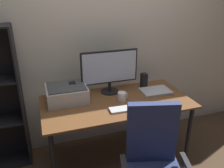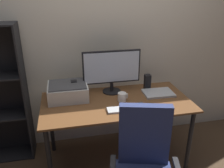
{
  "view_description": "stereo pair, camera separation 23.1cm",
  "coord_description": "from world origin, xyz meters",
  "px_view_note": "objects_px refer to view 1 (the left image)",
  "views": [
    {
      "loc": [
        -0.72,
        -2.0,
        1.82
      ],
      "look_at": [
        -0.04,
        0.02,
        0.92
      ],
      "focal_mm": 37.34,
      "sensor_mm": 36.0,
      "label": 1
    },
    {
      "loc": [
        -0.49,
        -2.06,
        1.82
      ],
      "look_at": [
        -0.04,
        0.02,
        0.92
      ],
      "focal_mm": 37.34,
      "sensor_mm": 36.0,
      "label": 2
    }
  ],
  "objects_px": {
    "keyboard": "(125,109)",
    "speaker_left": "(73,90)",
    "speaker_right": "(144,81)",
    "printer": "(67,93)",
    "desk": "(117,108)",
    "mouse": "(143,104)",
    "coffee_mug": "(122,96)",
    "monitor": "(110,69)",
    "laptop": "(156,91)"
  },
  "relations": [
    {
      "from": "desk",
      "to": "mouse",
      "type": "distance_m",
      "value": 0.29
    },
    {
      "from": "mouse",
      "to": "speaker_right",
      "type": "relative_size",
      "value": 0.56
    },
    {
      "from": "monitor",
      "to": "printer",
      "type": "distance_m",
      "value": 0.52
    },
    {
      "from": "monitor",
      "to": "speaker_right",
      "type": "distance_m",
      "value": 0.45
    },
    {
      "from": "desk",
      "to": "printer",
      "type": "distance_m",
      "value": 0.53
    },
    {
      "from": "mouse",
      "to": "printer",
      "type": "height_order",
      "value": "printer"
    },
    {
      "from": "coffee_mug",
      "to": "speaker_right",
      "type": "xyz_separation_m",
      "value": [
        0.35,
        0.23,
        0.04
      ]
    },
    {
      "from": "speaker_left",
      "to": "printer",
      "type": "bearing_deg",
      "value": -144.06
    },
    {
      "from": "speaker_right",
      "to": "printer",
      "type": "height_order",
      "value": "speaker_right"
    },
    {
      "from": "mouse",
      "to": "printer",
      "type": "relative_size",
      "value": 0.24
    },
    {
      "from": "desk",
      "to": "speaker_left",
      "type": "xyz_separation_m",
      "value": [
        -0.41,
        0.23,
        0.17
      ]
    },
    {
      "from": "mouse",
      "to": "laptop",
      "type": "bearing_deg",
      "value": 26.02
    },
    {
      "from": "keyboard",
      "to": "coffee_mug",
      "type": "bearing_deg",
      "value": 78.99
    },
    {
      "from": "coffee_mug",
      "to": "printer",
      "type": "bearing_deg",
      "value": 161.66
    },
    {
      "from": "coffee_mug",
      "to": "laptop",
      "type": "height_order",
      "value": "coffee_mug"
    },
    {
      "from": "keyboard",
      "to": "laptop",
      "type": "bearing_deg",
      "value": 31.87
    },
    {
      "from": "monitor",
      "to": "coffee_mug",
      "type": "bearing_deg",
      "value": -76.52
    },
    {
      "from": "desk",
      "to": "laptop",
      "type": "distance_m",
      "value": 0.5
    },
    {
      "from": "desk",
      "to": "printer",
      "type": "xyz_separation_m",
      "value": [
        -0.48,
        0.18,
        0.16
      ]
    },
    {
      "from": "speaker_left",
      "to": "printer",
      "type": "height_order",
      "value": "speaker_left"
    },
    {
      "from": "printer",
      "to": "monitor",
      "type": "bearing_deg",
      "value": 6.91
    },
    {
      "from": "monitor",
      "to": "printer",
      "type": "bearing_deg",
      "value": -173.09
    },
    {
      "from": "speaker_right",
      "to": "keyboard",
      "type": "bearing_deg",
      "value": -133.35
    },
    {
      "from": "mouse",
      "to": "laptop",
      "type": "xyz_separation_m",
      "value": [
        0.27,
        0.25,
        -0.01
      ]
    },
    {
      "from": "monitor",
      "to": "laptop",
      "type": "relative_size",
      "value": 1.94
    },
    {
      "from": "mouse",
      "to": "speaker_right",
      "type": "height_order",
      "value": "speaker_right"
    },
    {
      "from": "monitor",
      "to": "coffee_mug",
      "type": "relative_size",
      "value": 6.02
    },
    {
      "from": "laptop",
      "to": "printer",
      "type": "height_order",
      "value": "printer"
    },
    {
      "from": "monitor",
      "to": "mouse",
      "type": "bearing_deg",
      "value": -62.7
    },
    {
      "from": "keyboard",
      "to": "speaker_left",
      "type": "xyz_separation_m",
      "value": [
        -0.42,
        0.42,
        0.08
      ]
    },
    {
      "from": "mouse",
      "to": "coffee_mug",
      "type": "distance_m",
      "value": 0.24
    },
    {
      "from": "keyboard",
      "to": "speaker_left",
      "type": "height_order",
      "value": "speaker_left"
    },
    {
      "from": "desk",
      "to": "monitor",
      "type": "height_order",
      "value": "monitor"
    },
    {
      "from": "speaker_left",
      "to": "printer",
      "type": "xyz_separation_m",
      "value": [
        -0.07,
        -0.05,
        -0.0
      ]
    },
    {
      "from": "speaker_right",
      "to": "desk",
      "type": "bearing_deg",
      "value": -151.14
    },
    {
      "from": "speaker_left",
      "to": "keyboard",
      "type": "bearing_deg",
      "value": -45.17
    },
    {
      "from": "desk",
      "to": "keyboard",
      "type": "xyz_separation_m",
      "value": [
        0.01,
        -0.2,
        0.09
      ]
    },
    {
      "from": "coffee_mug",
      "to": "speaker_right",
      "type": "height_order",
      "value": "speaker_right"
    },
    {
      "from": "mouse",
      "to": "coffee_mug",
      "type": "bearing_deg",
      "value": 114.72
    },
    {
      "from": "speaker_right",
      "to": "printer",
      "type": "bearing_deg",
      "value": -176.77
    },
    {
      "from": "keyboard",
      "to": "laptop",
      "type": "xyz_separation_m",
      "value": [
        0.47,
        0.27,
        0.0
      ]
    },
    {
      "from": "mouse",
      "to": "printer",
      "type": "xyz_separation_m",
      "value": [
        -0.69,
        0.35,
        0.06
      ]
    },
    {
      "from": "keyboard",
      "to": "speaker_left",
      "type": "relative_size",
      "value": 1.71
    },
    {
      "from": "laptop",
      "to": "printer",
      "type": "xyz_separation_m",
      "value": [
        -0.96,
        0.1,
        0.07
      ]
    },
    {
      "from": "keyboard",
      "to": "speaker_right",
      "type": "height_order",
      "value": "speaker_right"
    },
    {
      "from": "keyboard",
      "to": "printer",
      "type": "relative_size",
      "value": 0.72
    },
    {
      "from": "desk",
      "to": "mouse",
      "type": "relative_size",
      "value": 15.68
    },
    {
      "from": "laptop",
      "to": "printer",
      "type": "relative_size",
      "value": 0.8
    },
    {
      "from": "monitor",
      "to": "speaker_left",
      "type": "distance_m",
      "value": 0.45
    },
    {
      "from": "monitor",
      "to": "mouse",
      "type": "relative_size",
      "value": 6.46
    }
  ]
}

